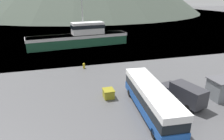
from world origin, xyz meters
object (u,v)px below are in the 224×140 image
Objects in this scene: storage_bin at (109,93)px; small_boat at (91,34)px; tour_bus at (151,98)px; fishing_boat at (80,37)px; dock_kiosk at (222,89)px; delivery_van at (184,93)px.

small_boat is (5.15, 40.56, -0.11)m from storage_bin.
fishing_boat is at bearing 100.57° from tour_bus.
tour_bus is at bearing -176.71° from dock_kiosk.
fishing_boat reaches higher than delivery_van.
delivery_van is 5.15m from dock_kiosk.
delivery_van is 32.81m from fishing_boat.
delivery_van is 0.24× the size of fishing_boat.
delivery_van reaches higher than small_boat.
small_boat is (-2.96, 44.14, -0.80)m from delivery_van.
delivery_van is at bearing 100.17° from small_boat.
tour_bus is 32.85m from fishing_boat.
fishing_boat reaches higher than dock_kiosk.
tour_bus is 9.82m from dock_kiosk.
storage_bin is 13.83m from dock_kiosk.
delivery_van is 1.01× the size of small_boat.
tour_bus is at bearing -51.90° from storage_bin.
fishing_boat reaches higher than tour_bus.
tour_bus is 0.46× the size of fishing_boat.
small_boat is (4.93, 12.30, -1.71)m from fishing_boat.
small_boat is at bearing 100.35° from dock_kiosk.
storage_bin is at bearing 163.76° from dock_kiosk.
storage_bin is (-3.47, 4.42, -1.18)m from tour_bus.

